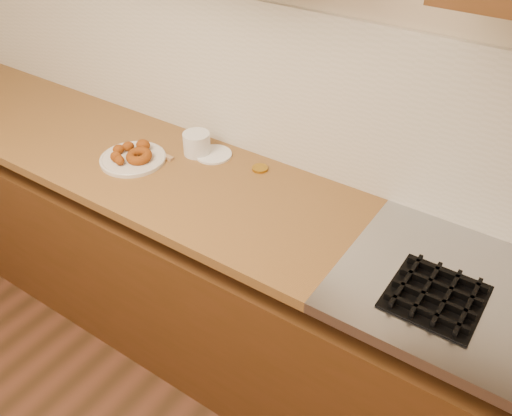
{
  "coord_description": "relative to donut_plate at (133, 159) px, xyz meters",
  "views": [
    {
      "loc": [
        0.98,
        0.42,
        2.04
      ],
      "look_at": [
        0.16,
        1.64,
        0.93
      ],
      "focal_mm": 38.0,
      "sensor_mm": 36.0,
      "label": 1
    }
  ],
  "objects": [
    {
      "name": "plastic_tub",
      "position": [
        0.18,
        0.19,
        0.04
      ],
      "size": [
        0.14,
        0.14,
        0.09
      ],
      "primitive_type": "cylinder",
      "rotation": [
        0.0,
        0.0,
        -0.32
      ],
      "color": "silver",
      "rests_on": "butcher_block"
    },
    {
      "name": "wooden_utensil",
      "position": [
        0.05,
        0.09,
        -0.0
      ],
      "size": [
        0.16,
        0.03,
        0.01
      ],
      "primitive_type": "cube",
      "rotation": [
        0.0,
        0.0,
        -0.09
      ],
      "color": "#99754F",
      "rests_on": "butcher_block"
    },
    {
      "name": "fried_dough_chunks",
      "position": [
        -0.03,
        0.0,
        0.03
      ],
      "size": [
        0.13,
        0.19,
        0.05
      ],
      "color": "#873A0A",
      "rests_on": "donut_plate"
    },
    {
      "name": "ring_donut",
      "position": [
        0.03,
        0.0,
        0.03
      ],
      "size": [
        0.11,
        0.11,
        0.05
      ],
      "primitive_type": "torus",
      "rotation": [
        0.1,
        0.0,
        0.03
      ],
      "color": "#873A0A",
      "rests_on": "donut_plate"
    },
    {
      "name": "base_cabinet",
      "position": [
        0.44,
        0.03,
        -0.52
      ],
      "size": [
        3.6,
        0.6,
        0.77
      ],
      "primitive_type": "cube",
      "color": "#4C2913",
      "rests_on": "floor"
    },
    {
      "name": "butcher_block",
      "position": [
        -0.21,
        0.03,
        -0.03
      ],
      "size": [
        2.3,
        0.62,
        0.04
      ],
      "primitive_type": "cube",
      "color": "brown",
      "rests_on": "base_cabinet"
    },
    {
      "name": "tub_lid",
      "position": [
        0.24,
        0.21,
        -0.0
      ],
      "size": [
        0.15,
        0.15,
        0.01
      ],
      "primitive_type": "cylinder",
      "rotation": [
        0.0,
        0.0,
        -0.01
      ],
      "color": "silver",
      "rests_on": "butcher_block"
    },
    {
      "name": "backsplash",
      "position": [
        0.44,
        0.33,
        0.29
      ],
      "size": [
        3.6,
        0.02,
        0.6
      ],
      "primitive_type": "cube",
      "color": "beige",
      "rests_on": "wall_back"
    },
    {
      "name": "wall_back",
      "position": [
        0.44,
        0.34,
        0.44
      ],
      "size": [
        4.0,
        0.02,
        2.7
      ],
      "primitive_type": "cube",
      "color": "#C3AE91",
      "rests_on": "ground"
    },
    {
      "name": "brass_jar_lid",
      "position": [
        0.45,
        0.23,
        -0.0
      ],
      "size": [
        0.07,
        0.07,
        0.01
      ],
      "primitive_type": "cylinder",
      "rotation": [
        0.0,
        0.0,
        0.24
      ],
      "color": "#AC7F22",
      "rests_on": "butcher_block"
    },
    {
      "name": "donut_plate",
      "position": [
        0.0,
        0.0,
        0.0
      ],
      "size": [
        0.26,
        0.26,
        0.01
      ],
      "primitive_type": "cylinder",
      "color": "beige",
      "rests_on": "butcher_block"
    }
  ]
}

